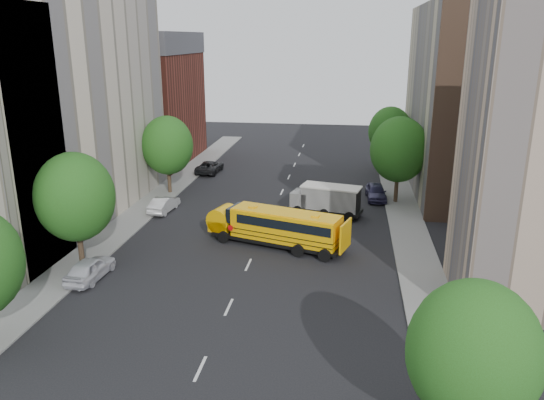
% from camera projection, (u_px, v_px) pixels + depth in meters
% --- Properties ---
extents(ground, '(120.00, 120.00, 0.00)m').
position_uv_depth(ground, '(254.00, 253.00, 38.06)').
color(ground, black).
rests_on(ground, ground).
extents(sidewalk_left, '(3.00, 80.00, 0.12)m').
position_uv_depth(sidewalk_left, '(129.00, 222.00, 44.37)').
color(sidewalk_left, slate).
rests_on(sidewalk_left, ground).
extents(sidewalk_right, '(3.00, 80.00, 0.12)m').
position_uv_depth(sidewalk_right, '(410.00, 236.00, 41.17)').
color(sidewalk_right, slate).
rests_on(sidewalk_right, ground).
extents(lane_markings, '(0.15, 64.00, 0.01)m').
position_uv_depth(lane_markings, '(273.00, 210.00, 47.52)').
color(lane_markings, silver).
rests_on(lane_markings, ground).
extents(building_left_cream, '(10.00, 26.00, 20.00)m').
position_uv_depth(building_left_cream, '(49.00, 100.00, 43.30)').
color(building_left_cream, beige).
rests_on(building_left_cream, ground).
extents(building_left_redbrick, '(10.00, 15.00, 13.00)m').
position_uv_depth(building_left_redbrick, '(150.00, 108.00, 65.13)').
color(building_left_redbrick, maroon).
rests_on(building_left_redbrick, ground).
extents(building_right_far, '(10.00, 22.00, 18.00)m').
position_uv_depth(building_right_far, '(470.00, 100.00, 51.82)').
color(building_right_far, tan).
rests_on(building_right_far, ground).
extents(building_right_sidewall, '(10.10, 0.30, 18.00)m').
position_uv_depth(building_right_sidewall, '(499.00, 116.00, 41.42)').
color(building_right_sidewall, brown).
rests_on(building_right_sidewall, ground).
extents(street_tree_1, '(5.12, 5.12, 7.90)m').
position_uv_depth(street_tree_1, '(75.00, 197.00, 34.35)').
color(street_tree_1, '#38281C').
rests_on(street_tree_1, ground).
extents(street_tree_2, '(4.99, 4.99, 7.71)m').
position_uv_depth(street_tree_2, '(167.00, 145.00, 51.41)').
color(street_tree_2, '#38281C').
rests_on(street_tree_2, ground).
extents(street_tree_3, '(4.61, 4.61, 7.11)m').
position_uv_depth(street_tree_3, '(473.00, 354.00, 18.20)').
color(street_tree_3, '#38281C').
rests_on(street_tree_3, ground).
extents(street_tree_4, '(5.25, 5.25, 8.10)m').
position_uv_depth(street_tree_4, '(399.00, 150.00, 48.28)').
color(street_tree_4, '#38281C').
rests_on(street_tree_4, ground).
extents(street_tree_5, '(4.86, 4.86, 7.51)m').
position_uv_depth(street_tree_5, '(390.00, 131.00, 59.73)').
color(street_tree_5, '#38281C').
rests_on(street_tree_5, ground).
extents(school_bus, '(10.26, 5.16, 2.84)m').
position_uv_depth(school_bus, '(276.00, 226.00, 39.06)').
color(school_bus, black).
rests_on(school_bus, ground).
extents(safari_truck, '(6.59, 3.59, 2.68)m').
position_uv_depth(safari_truck, '(326.00, 200.00, 45.87)').
color(safari_truck, black).
rests_on(safari_truck, ground).
extents(parked_car_0, '(1.97, 4.38, 1.46)m').
position_uv_depth(parked_car_0, '(90.00, 268.00, 33.86)').
color(parked_car_0, silver).
rests_on(parked_car_0, ground).
extents(parked_car_1, '(1.77, 4.22, 1.35)m').
position_uv_depth(parked_car_1, '(164.00, 204.00, 47.06)').
color(parked_car_1, silver).
rests_on(parked_car_1, ground).
extents(parked_car_2, '(2.49, 5.07, 1.39)m').
position_uv_depth(parked_car_2, '(210.00, 167.00, 60.62)').
color(parked_car_2, black).
rests_on(parked_car_2, ground).
extents(parked_car_4, '(2.07, 4.54, 1.51)m').
position_uv_depth(parked_car_4, '(376.00, 192.00, 50.56)').
color(parked_car_4, '#353258').
rests_on(parked_car_4, ground).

